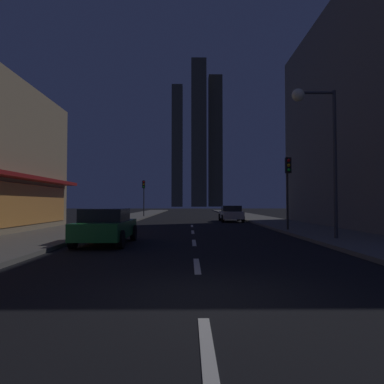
{
  "coord_description": "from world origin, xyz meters",
  "views": [
    {
      "loc": [
        -0.21,
        -5.79,
        1.67
      ],
      "look_at": [
        0.0,
        18.86,
        2.49
      ],
      "focal_mm": 31.41,
      "sensor_mm": 36.0,
      "label": 1
    }
  ],
  "objects_px": {
    "car_parked_near": "(106,226)",
    "traffic_light_far_left": "(144,190)",
    "car_parked_far": "(231,213)",
    "fire_hydrant_far_left": "(111,220)",
    "traffic_light_near_right": "(288,177)",
    "street_lamp_right": "(316,126)"
  },
  "relations": [
    {
      "from": "car_parked_near",
      "to": "traffic_light_far_left",
      "type": "relative_size",
      "value": 1.01
    },
    {
      "from": "car_parked_far",
      "to": "fire_hydrant_far_left",
      "type": "height_order",
      "value": "car_parked_far"
    },
    {
      "from": "car_parked_near",
      "to": "traffic_light_near_right",
      "type": "relative_size",
      "value": 1.01
    },
    {
      "from": "fire_hydrant_far_left",
      "to": "traffic_light_near_right",
      "type": "xyz_separation_m",
      "value": [
        11.4,
        -5.16,
        2.74
      ]
    },
    {
      "from": "car_parked_near",
      "to": "traffic_light_far_left",
      "type": "bearing_deg",
      "value": 94.29
    },
    {
      "from": "car_parked_far",
      "to": "fire_hydrant_far_left",
      "type": "xyz_separation_m",
      "value": [
        -9.5,
        -6.1,
        -0.29
      ]
    },
    {
      "from": "car_parked_near",
      "to": "fire_hydrant_far_left",
      "type": "bearing_deg",
      "value": 102.13
    },
    {
      "from": "car_parked_far",
      "to": "street_lamp_right",
      "type": "height_order",
      "value": "street_lamp_right"
    },
    {
      "from": "car_parked_near",
      "to": "traffic_light_near_right",
      "type": "bearing_deg",
      "value": 31.31
    },
    {
      "from": "traffic_light_near_right",
      "to": "traffic_light_far_left",
      "type": "xyz_separation_m",
      "value": [
        -11.0,
        19.77,
        0.0
      ]
    },
    {
      "from": "traffic_light_far_left",
      "to": "car_parked_far",
      "type": "bearing_deg",
      "value": -43.07
    },
    {
      "from": "fire_hydrant_far_left",
      "to": "street_lamp_right",
      "type": "xyz_separation_m",
      "value": [
        11.28,
        -9.83,
        4.61
      ]
    },
    {
      "from": "car_parked_near",
      "to": "street_lamp_right",
      "type": "height_order",
      "value": "street_lamp_right"
    },
    {
      "from": "street_lamp_right",
      "to": "fire_hydrant_far_left",
      "type": "bearing_deg",
      "value": 138.92
    },
    {
      "from": "fire_hydrant_far_left",
      "to": "street_lamp_right",
      "type": "relative_size",
      "value": 0.1
    },
    {
      "from": "car_parked_near",
      "to": "traffic_light_near_right",
      "type": "distance_m",
      "value": 10.93
    },
    {
      "from": "car_parked_far",
      "to": "fire_hydrant_far_left",
      "type": "distance_m",
      "value": 11.29
    },
    {
      "from": "fire_hydrant_far_left",
      "to": "traffic_light_far_left",
      "type": "height_order",
      "value": "traffic_light_far_left"
    },
    {
      "from": "car_parked_far",
      "to": "traffic_light_far_left",
      "type": "xyz_separation_m",
      "value": [
        -9.1,
        8.51,
        2.45
      ]
    },
    {
      "from": "traffic_light_near_right",
      "to": "traffic_light_far_left",
      "type": "relative_size",
      "value": 1.0
    },
    {
      "from": "car_parked_far",
      "to": "traffic_light_near_right",
      "type": "distance_m",
      "value": 11.68
    },
    {
      "from": "car_parked_far",
      "to": "traffic_light_far_left",
      "type": "distance_m",
      "value": 12.7
    }
  ]
}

